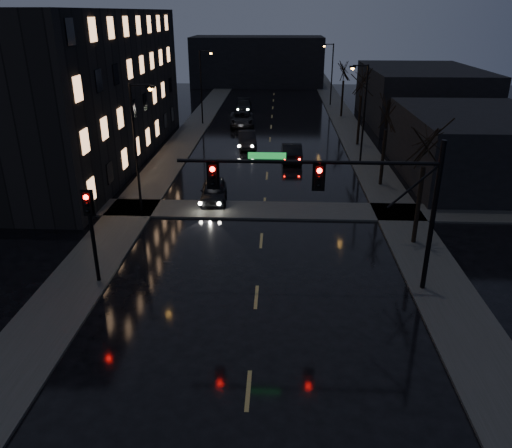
# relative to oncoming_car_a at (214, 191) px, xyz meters

# --- Properties ---
(ground) EXTENTS (160.00, 160.00, 0.00)m
(ground) POSITION_rel_oncoming_car_a_xyz_m (3.42, -20.17, -0.72)
(ground) COLOR black
(ground) RESTS_ON ground
(sidewalk_left) EXTENTS (3.00, 140.00, 0.12)m
(sidewalk_left) POSITION_rel_oncoming_car_a_xyz_m (-5.08, 14.83, -0.66)
(sidewalk_left) COLOR #2D2D2B
(sidewalk_left) RESTS_ON ground
(sidewalk_right) EXTENTS (3.00, 140.00, 0.12)m
(sidewalk_right) POSITION_rel_oncoming_car_a_xyz_m (11.92, 14.83, -0.66)
(sidewalk_right) COLOR #2D2D2B
(sidewalk_right) RESTS_ON ground
(sidewalk_cross) EXTENTS (40.00, 3.00, 0.12)m
(sidewalk_cross) POSITION_rel_oncoming_car_a_xyz_m (3.42, -1.67, -0.66)
(sidewalk_cross) COLOR #2D2D2B
(sidewalk_cross) RESTS_ON ground
(apartment_block) EXTENTS (12.00, 30.00, 12.00)m
(apartment_block) POSITION_rel_oncoming_car_a_xyz_m (-13.08, 9.83, 5.28)
(apartment_block) COLOR black
(apartment_block) RESTS_ON ground
(commercial_right_near) EXTENTS (10.00, 14.00, 5.00)m
(commercial_right_near) POSITION_rel_oncoming_car_a_xyz_m (18.92, 5.83, 1.78)
(commercial_right_near) COLOR black
(commercial_right_near) RESTS_ON ground
(commercial_right_far) EXTENTS (12.00, 18.00, 6.00)m
(commercial_right_far) POSITION_rel_oncoming_car_a_xyz_m (20.42, 27.83, 2.28)
(commercial_right_far) COLOR black
(commercial_right_far) RESTS_ON ground
(far_block) EXTENTS (22.00, 10.00, 8.00)m
(far_block) POSITION_rel_oncoming_car_a_xyz_m (0.42, 57.83, 3.28)
(far_block) COLOR black
(far_block) RESTS_ON ground
(signal_mast) EXTENTS (11.11, 0.41, 7.00)m
(signal_mast) POSITION_rel_oncoming_car_a_xyz_m (7.26, -11.18, 4.15)
(signal_mast) COLOR black
(signal_mast) RESTS_ON ground
(signal_pole_left) EXTENTS (0.35, 0.41, 4.53)m
(signal_pole_left) POSITION_rel_oncoming_car_a_xyz_m (-4.08, -11.18, 2.29)
(signal_pole_left) COLOR black
(signal_pole_left) RESTS_ON ground
(tree_near) EXTENTS (3.52, 3.52, 8.08)m
(tree_near) POSITION_rel_oncoming_car_a_xyz_m (11.82, -6.17, 5.50)
(tree_near) COLOR black
(tree_near) RESTS_ON ground
(tree_mid_a) EXTENTS (3.30, 3.30, 7.58)m
(tree_mid_a) POSITION_rel_oncoming_car_a_xyz_m (11.82, 3.83, 5.11)
(tree_mid_a) COLOR black
(tree_mid_a) RESTS_ON ground
(tree_mid_b) EXTENTS (3.74, 3.74, 8.59)m
(tree_mid_b) POSITION_rel_oncoming_car_a_xyz_m (11.82, 15.83, 5.89)
(tree_mid_b) COLOR black
(tree_mid_b) RESTS_ON ground
(tree_far) EXTENTS (3.43, 3.43, 7.88)m
(tree_far) POSITION_rel_oncoming_car_a_xyz_m (11.82, 29.83, 5.34)
(tree_far) COLOR black
(tree_far) RESTS_ON ground
(streetlight_l_near) EXTENTS (1.53, 0.28, 8.00)m
(streetlight_l_near) POSITION_rel_oncoming_car_a_xyz_m (-4.17, -2.17, 4.05)
(streetlight_l_near) COLOR black
(streetlight_l_near) RESTS_ON ground
(streetlight_l_far) EXTENTS (1.53, 0.28, 8.00)m
(streetlight_l_far) POSITION_rel_oncoming_car_a_xyz_m (-4.17, 24.83, 4.05)
(streetlight_l_far) COLOR black
(streetlight_l_far) RESTS_ON ground
(streetlight_r_mid) EXTENTS (1.53, 0.28, 8.00)m
(streetlight_r_mid) POSITION_rel_oncoming_car_a_xyz_m (11.00, 9.83, 4.05)
(streetlight_r_mid) COLOR black
(streetlight_r_mid) RESTS_ON ground
(streetlight_r_far) EXTENTS (1.53, 0.28, 8.00)m
(streetlight_r_far) POSITION_rel_oncoming_car_a_xyz_m (11.00, 37.83, 4.05)
(streetlight_r_far) COLOR black
(streetlight_r_far) RESTS_ON ground
(oncoming_car_a) EXTENTS (2.03, 4.34, 1.44)m
(oncoming_car_a) POSITION_rel_oncoming_car_a_xyz_m (0.00, 0.00, 0.00)
(oncoming_car_a) COLOR black
(oncoming_car_a) RESTS_ON ground
(oncoming_car_b) EXTENTS (2.07, 4.68, 1.49)m
(oncoming_car_b) POSITION_rel_oncoming_car_a_xyz_m (1.32, 14.69, 0.03)
(oncoming_car_b) COLOR black
(oncoming_car_b) RESTS_ON ground
(oncoming_car_c) EXTENTS (3.01, 5.85, 1.58)m
(oncoming_car_c) POSITION_rel_oncoming_car_a_xyz_m (0.17, 24.20, 0.07)
(oncoming_car_c) COLOR black
(oncoming_car_c) RESTS_ON ground
(oncoming_car_d) EXTENTS (2.30, 5.11, 1.45)m
(oncoming_car_d) POSITION_rel_oncoming_car_a_xyz_m (-0.23, 32.97, 0.01)
(oncoming_car_d) COLOR black
(oncoming_car_d) RESTS_ON ground
(lead_car) EXTENTS (1.77, 4.68, 1.52)m
(lead_car) POSITION_rel_oncoming_car_a_xyz_m (5.41, 10.31, 0.04)
(lead_car) COLOR black
(lead_car) RESTS_ON ground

